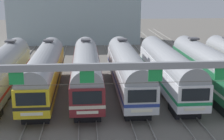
% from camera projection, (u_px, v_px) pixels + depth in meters
% --- Properties ---
extents(ground_plane, '(160.00, 160.00, 0.00)m').
position_uv_depth(ground_plane, '(127.00, 93.00, 35.23)').
color(ground_plane, slate).
extents(track_bed, '(27.35, 70.00, 0.15)m').
position_uv_depth(track_bed, '(113.00, 58.00, 51.62)').
color(track_bed, gray).
rests_on(track_bed, ground).
extents(commuter_train_stainless, '(2.88, 18.06, 5.05)m').
position_uv_depth(commuter_train_stainless, '(2.00, 71.00, 33.53)').
color(commuter_train_stainless, '#B2B5BA').
rests_on(commuter_train_stainless, ground).
extents(commuter_train_yellow, '(2.88, 18.06, 5.05)m').
position_uv_depth(commuter_train_yellow, '(44.00, 70.00, 33.88)').
color(commuter_train_yellow, gold).
rests_on(commuter_train_yellow, ground).
extents(commuter_train_maroon, '(2.88, 18.06, 5.05)m').
position_uv_depth(commuter_train_maroon, '(86.00, 69.00, 34.22)').
color(commuter_train_maroon, maroon).
rests_on(commuter_train_maroon, ground).
extents(commuter_train_silver, '(2.88, 18.06, 5.05)m').
position_uv_depth(commuter_train_silver, '(128.00, 68.00, 34.56)').
color(commuter_train_silver, silver).
rests_on(commuter_train_silver, ground).
extents(commuter_train_white, '(2.88, 18.06, 4.77)m').
position_uv_depth(commuter_train_white, '(168.00, 68.00, 34.90)').
color(commuter_train_white, white).
rests_on(commuter_train_white, ground).
extents(commuter_train_green, '(2.88, 18.06, 5.05)m').
position_uv_depth(commuter_train_green, '(207.00, 67.00, 35.25)').
color(commuter_train_green, '#236B42').
rests_on(commuter_train_green, ground).
extents(catenary_gantry, '(31.09, 0.44, 6.97)m').
position_uv_depth(catenary_gantry, '(155.00, 78.00, 20.84)').
color(catenary_gantry, gray).
rests_on(catenary_gantry, ground).
extents(maintenance_building, '(25.15, 10.00, 9.67)m').
position_uv_depth(maintenance_building, '(75.00, 18.00, 66.49)').
color(maintenance_building, '#9EB2B7').
rests_on(maintenance_building, ground).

